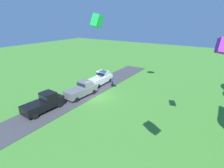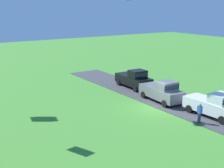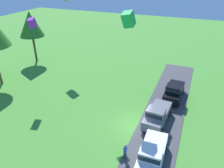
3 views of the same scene
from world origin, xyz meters
TOP-DOWN VIEW (x-y plane):
  - ground_plane at (0.00, 0.00)m, footprint 120.00×120.00m
  - pavement_strip at (0.00, -2.41)m, footprint 36.00×4.40m
  - car_pickup_by_flagpole at (-4.46, -2.69)m, footprint 5.05×2.15m
  - car_pickup_far_end at (1.13, -1.94)m, footprint 5.13×2.35m
  - car_pickup_near_entrance at (6.82, -2.88)m, footprint 5.08×2.21m
  - person_watching_sky at (-4.77, -0.50)m, footprint 0.36×0.24m

SIDE VIEW (x-z plane):
  - ground_plane at x=0.00m, z-range 0.00..0.00m
  - pavement_strip at x=0.00m, z-range 0.00..0.06m
  - person_watching_sky at x=-4.77m, z-range 0.02..1.73m
  - car_pickup_by_flagpole at x=-4.46m, z-range 0.04..2.18m
  - car_pickup_far_end at x=1.13m, z-range 0.04..2.18m
  - car_pickup_near_entrance at x=6.82m, z-range 0.04..2.18m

